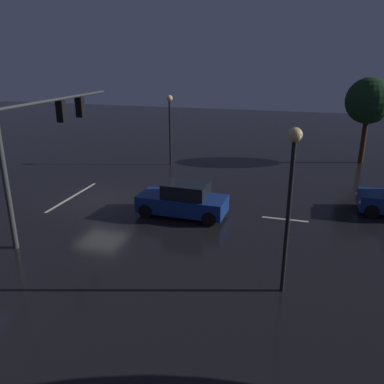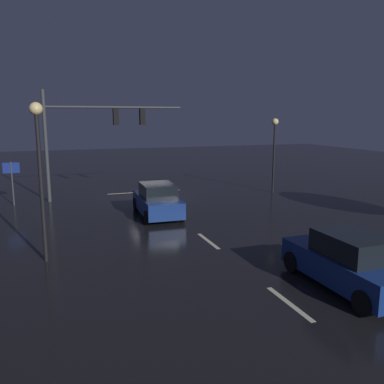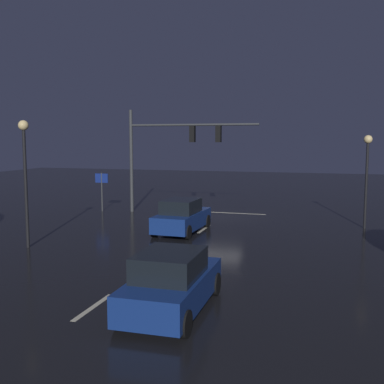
{
  "view_description": "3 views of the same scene",
  "coord_description": "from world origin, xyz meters",
  "px_view_note": "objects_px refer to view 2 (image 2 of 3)",
  "views": [
    {
      "loc": [
        18.14,
        10.52,
        7.5
      ],
      "look_at": [
        0.68,
        5.5,
        1.2
      ],
      "focal_mm": 36.9,
      "sensor_mm": 36.0,
      "label": 1
    },
    {
      "loc": [
        5.96,
        24.85,
        5.05
      ],
      "look_at": [
        -1.11,
        4.85,
        1.08
      ],
      "focal_mm": 37.82,
      "sensor_mm": 36.0,
      "label": 2
    },
    {
      "loc": [
        -6.3,
        27.37,
        4.71
      ],
      "look_at": [
        0.61,
        4.15,
        1.96
      ],
      "focal_mm": 43.59,
      "sensor_mm": 36.0,
      "label": 3
    }
  ],
  "objects_px": {
    "traffic_signal_assembly": "(92,127)",
    "street_lamp_left_kerb": "(274,141)",
    "car_approaching": "(157,201)",
    "car_distant": "(349,262)",
    "street_lamp_right_kerb": "(39,153)",
    "route_sign": "(12,174)"
  },
  "relations": [
    {
      "from": "car_distant",
      "to": "traffic_signal_assembly",
      "type": "bearing_deg",
      "value": -70.78
    },
    {
      "from": "car_distant",
      "to": "route_sign",
      "type": "relative_size",
      "value": 1.73
    },
    {
      "from": "car_distant",
      "to": "street_lamp_left_kerb",
      "type": "relative_size",
      "value": 0.89
    },
    {
      "from": "car_distant",
      "to": "car_approaching",
      "type": "bearing_deg",
      "value": -73.64
    },
    {
      "from": "traffic_signal_assembly",
      "to": "street_lamp_right_kerb",
      "type": "relative_size",
      "value": 1.52
    },
    {
      "from": "traffic_signal_assembly",
      "to": "car_approaching",
      "type": "distance_m",
      "value": 7.14
    },
    {
      "from": "traffic_signal_assembly",
      "to": "street_lamp_right_kerb",
      "type": "distance_m",
      "value": 11.15
    },
    {
      "from": "car_approaching",
      "to": "street_lamp_right_kerb",
      "type": "bearing_deg",
      "value": 43.57
    },
    {
      "from": "car_approaching",
      "to": "route_sign",
      "type": "height_order",
      "value": "route_sign"
    },
    {
      "from": "street_lamp_left_kerb",
      "to": "route_sign",
      "type": "height_order",
      "value": "street_lamp_left_kerb"
    },
    {
      "from": "car_approaching",
      "to": "route_sign",
      "type": "distance_m",
      "value": 8.91
    },
    {
      "from": "traffic_signal_assembly",
      "to": "car_approaching",
      "type": "xyz_separation_m",
      "value": [
        -2.53,
        5.6,
        -3.63
      ]
    },
    {
      "from": "street_lamp_right_kerb",
      "to": "route_sign",
      "type": "xyz_separation_m",
      "value": [
        1.76,
        -10.32,
        -1.99
      ]
    },
    {
      "from": "car_approaching",
      "to": "street_lamp_left_kerb",
      "type": "height_order",
      "value": "street_lamp_left_kerb"
    },
    {
      "from": "traffic_signal_assembly",
      "to": "street_lamp_left_kerb",
      "type": "bearing_deg",
      "value": 170.9
    },
    {
      "from": "car_approaching",
      "to": "street_lamp_right_kerb",
      "type": "xyz_separation_m",
      "value": [
        5.42,
        5.15,
        3.02
      ]
    },
    {
      "from": "car_distant",
      "to": "route_sign",
      "type": "distance_m",
      "value": 18.8
    },
    {
      "from": "traffic_signal_assembly",
      "to": "car_distant",
      "type": "xyz_separation_m",
      "value": [
        -5.63,
        16.15,
        -3.63
      ]
    },
    {
      "from": "route_sign",
      "to": "car_approaching",
      "type": "bearing_deg",
      "value": 144.28
    },
    {
      "from": "car_distant",
      "to": "street_lamp_right_kerb",
      "type": "distance_m",
      "value": 10.52
    },
    {
      "from": "traffic_signal_assembly",
      "to": "street_lamp_right_kerb",
      "type": "xyz_separation_m",
      "value": [
        2.89,
        10.75,
        -0.6
      ]
    },
    {
      "from": "street_lamp_left_kerb",
      "to": "street_lamp_right_kerb",
      "type": "relative_size",
      "value": 0.89
    }
  ]
}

